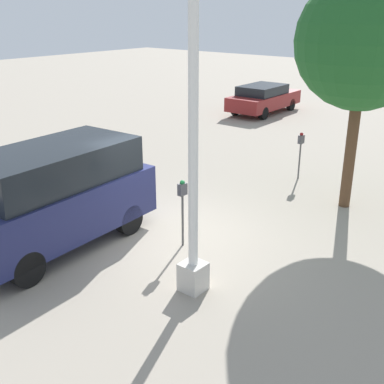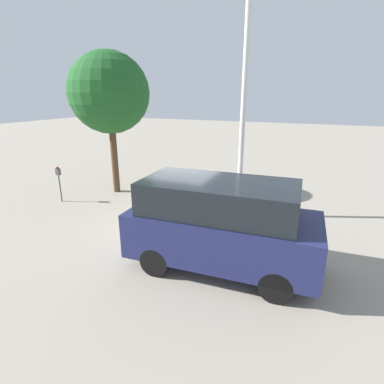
% 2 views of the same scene
% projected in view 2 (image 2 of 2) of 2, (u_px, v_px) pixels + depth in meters
% --- Properties ---
extents(ground_plane, '(80.00, 80.00, 0.00)m').
position_uv_depth(ground_plane, '(179.00, 229.00, 9.69)').
color(ground_plane, gray).
extents(parking_meter_near, '(0.21, 0.13, 1.53)m').
position_uv_depth(parking_meter_near, '(191.00, 191.00, 9.76)').
color(parking_meter_near, '#4C4C4C').
rests_on(parking_meter_near, ground).
extents(parking_meter_far, '(0.21, 0.13, 1.45)m').
position_uv_depth(parking_meter_far, '(59.00, 176.00, 11.83)').
color(parking_meter_far, '#4C4C4C').
rests_on(parking_meter_far, ground).
extents(lamp_post, '(0.44, 0.44, 6.83)m').
position_uv_depth(lamp_post, '(241.00, 148.00, 10.01)').
color(lamp_post, beige).
rests_on(lamp_post, ground).
extents(parked_van, '(4.61, 2.25, 2.23)m').
position_uv_depth(parked_van, '(221.00, 223.00, 7.19)').
color(parked_van, navy).
rests_on(parked_van, ground).
extents(street_tree, '(3.27, 3.27, 5.83)m').
position_uv_depth(street_tree, '(109.00, 93.00, 12.13)').
color(street_tree, '#513823').
rests_on(street_tree, ground).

